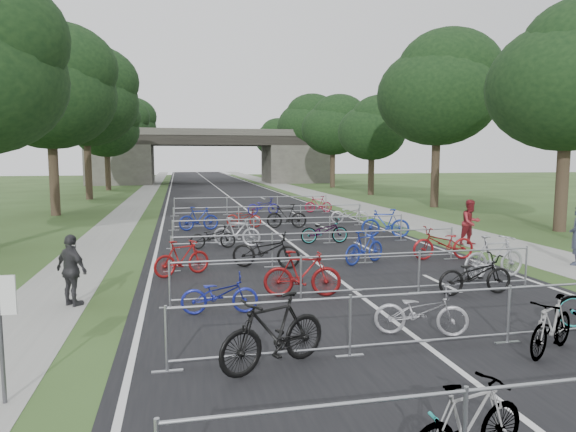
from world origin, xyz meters
name	(u,v)px	position (x,y,z in m)	size (l,w,h in m)	color
road	(220,190)	(0.00, 50.00, 0.01)	(11.00, 140.00, 0.01)	black
sidewalk_right	(294,189)	(8.00, 50.00, 0.01)	(3.00, 140.00, 0.01)	gray
sidewalk_left	(147,191)	(-7.50, 50.00, 0.01)	(2.00, 140.00, 0.01)	gray
lane_markings	(220,190)	(0.00, 50.00, 0.00)	(0.12, 140.00, 0.00)	silver
overpass_bridge	(211,157)	(0.00, 65.00, 3.53)	(31.00, 8.00, 7.05)	#45433E
tree_right_0	(572,79)	(13.11, 15.93, 6.92)	(7.17, 7.17, 10.93)	#33261C
tree_left_1	(51,90)	(-11.39, 27.93, 7.30)	(7.56, 7.56, 11.53)	#33261C
tree_right_1	(440,91)	(13.11, 27.93, 7.90)	(8.18, 8.18, 12.47)	#33261C
tree_left_2	(86,99)	(-11.39, 39.93, 8.12)	(8.40, 8.40, 12.81)	#33261C
tree_right_2	(373,129)	(13.11, 39.93, 5.95)	(6.16, 6.16, 9.39)	#33261C
tree_left_3	(107,128)	(-11.39, 51.93, 6.49)	(6.72, 6.72, 10.25)	#33261C
tree_right_3	(334,126)	(13.11, 51.93, 6.92)	(7.17, 7.17, 10.93)	#33261C
tree_left_4	(120,126)	(-11.39, 63.93, 7.30)	(7.56, 7.56, 11.53)	#33261C
tree_right_4	(308,124)	(13.11, 63.93, 7.90)	(8.18, 8.18, 12.47)	#33261C
tree_left_5	(128,126)	(-11.39, 75.93, 8.12)	(8.40, 8.40, 12.81)	#33261C
tree_right_5	(289,141)	(13.11, 75.93, 5.95)	(6.16, 6.16, 9.39)	#33261C
tree_left_6	(135,139)	(-11.39, 87.93, 6.49)	(6.72, 6.72, 10.25)	#33261C
tree_right_6	(275,138)	(13.11, 87.93, 6.92)	(7.17, 7.17, 10.93)	#33261C
barrier_row_1	(432,320)	(0.00, 3.60, 0.55)	(9.70, 0.08, 1.10)	#9EA0A5
barrier_row_2	(361,275)	(0.00, 7.20, 0.55)	(9.70, 0.08, 1.10)	#9EA0A5
barrier_row_3	(320,248)	(0.00, 11.00, 0.55)	(9.70, 0.08, 1.10)	#9EA0A5
barrier_row_4	(292,231)	(0.00, 15.00, 0.55)	(9.70, 0.08, 1.10)	#9EA0A5
barrier_row_5	(270,217)	(0.00, 20.00, 0.55)	(9.70, 0.08, 1.10)	#9EA0A5
barrier_row_6	(252,205)	(0.00, 26.00, 0.55)	(9.70, 0.08, 1.10)	#9EA0A5
bike_1	(468,425)	(-1.30, 0.30, 0.50)	(0.47, 1.67, 1.00)	#9EA0A5
bike_4	(274,332)	(-2.91, 3.39, 0.61)	(0.57, 2.03, 1.22)	black
bike_5	(421,312)	(0.15, 4.33, 0.47)	(0.62, 1.78, 0.94)	#9A99A0
bike_6	(552,326)	(1.94, 2.98, 0.50)	(0.47, 1.68, 1.01)	#9EA0A5
bike_8	(220,294)	(-3.53, 6.52, 0.44)	(0.59, 1.68, 0.88)	navy
bike_9	(302,274)	(-1.43, 7.49, 0.58)	(0.54, 1.91, 1.15)	maroon
bike_10	(475,275)	(2.83, 6.77, 0.51)	(0.68, 1.96, 1.03)	black
bike_11	(494,257)	(4.30, 8.16, 0.63)	(0.59, 2.09, 1.25)	#9D9EA4
bike_12	(182,258)	(-4.30, 10.40, 0.52)	(0.49, 1.74, 1.04)	maroon
bike_13	(266,250)	(-1.74, 10.96, 0.56)	(0.75, 2.14, 1.12)	black
bike_14	(365,247)	(1.47, 10.91, 0.54)	(0.51, 1.79, 1.08)	navy
bike_15	(444,243)	(4.30, 10.98, 0.56)	(0.74, 2.12, 1.11)	maroon
bike_16	(213,237)	(-3.13, 14.75, 0.45)	(0.60, 1.71, 0.90)	black
bike_17	(237,232)	(-2.19, 15.01, 0.56)	(0.53, 1.86, 1.12)	#A6A7AE
bike_18	(324,231)	(1.31, 14.98, 0.51)	(0.67, 1.93, 1.01)	#9EA0A5
bike_19	(385,223)	(4.30, 15.93, 0.61)	(0.58, 2.04, 1.23)	navy
bike_20	(199,219)	(-3.45, 19.76, 0.56)	(0.53, 1.86, 1.12)	navy
bike_21	(244,218)	(-1.23, 20.45, 0.47)	(0.63, 1.80, 0.94)	maroon
bike_22	(287,216)	(0.77, 19.71, 0.58)	(0.55, 1.94, 1.17)	black
bike_23	(350,214)	(4.30, 20.61, 0.51)	(0.68, 1.95, 1.03)	#A3A4AB
bike_26	(263,206)	(0.60, 25.74, 0.51)	(0.68, 1.94, 1.02)	navy
bike_27	(318,204)	(4.18, 26.22, 0.51)	(0.48, 1.70, 1.02)	maroon
pedestrian_b	(471,223)	(6.80, 13.43, 0.89)	(0.87, 0.67, 1.78)	maroon
pedestrian_c	(72,271)	(-6.80, 7.85, 0.83)	(0.98, 0.41, 1.67)	#2C2B2E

